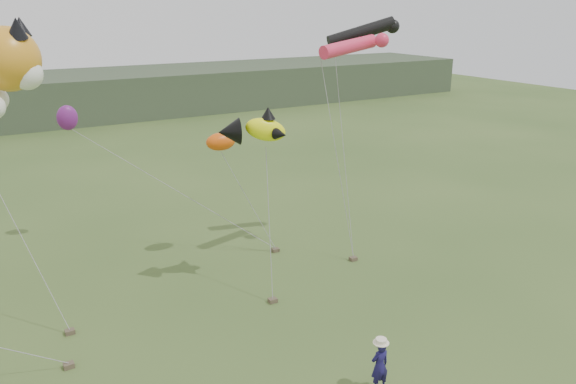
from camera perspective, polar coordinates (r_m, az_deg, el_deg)
name	(u,v)px	position (r m, az deg, el deg)	size (l,w,h in m)	color
ground	(328,358)	(17.71, 4.06, -16.44)	(120.00, 120.00, 0.00)	#385123
headland	(27,100)	(57.45, -24.97, 8.43)	(90.00, 13.00, 4.00)	#2D3D28
festival_attendant	(380,366)	(16.24, 9.30, -17.01)	(0.55, 0.36, 1.51)	#181347
sandbag_anchors	(223,295)	(20.96, -6.62, -10.34)	(11.92, 4.39, 0.15)	brown
fish_kite	(252,130)	(19.96, -3.65, 6.35)	(2.65, 1.71, 1.38)	#F6FF0D
tube_kites	(361,38)	(23.30, 7.45, 15.25)	(4.31, 2.45, 1.52)	black
misc_kites	(149,130)	(23.94, -13.99, 6.10)	(6.02, 5.42, 1.55)	#E0520C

